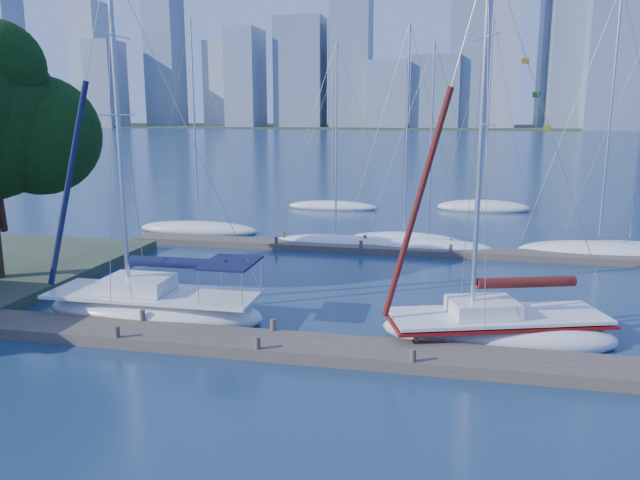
# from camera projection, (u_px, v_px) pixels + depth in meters

# --- Properties ---
(ground) EXTENTS (700.00, 700.00, 0.00)m
(ground) POSITION_uv_depth(u_px,v_px,m) (266.00, 350.00, 21.16)
(ground) COLOR navy
(ground) RESTS_ON ground
(near_dock) EXTENTS (26.00, 2.00, 0.40)m
(near_dock) POSITION_uv_depth(u_px,v_px,m) (266.00, 345.00, 21.12)
(near_dock) COLOR #473E34
(near_dock) RESTS_ON ground
(far_dock) EXTENTS (30.00, 1.80, 0.36)m
(far_dock) POSITION_uv_depth(u_px,v_px,m) (380.00, 249.00, 36.03)
(far_dock) COLOR #473E34
(far_dock) RESTS_ON ground
(far_shore) EXTENTS (800.00, 100.00, 1.50)m
(far_shore) POSITION_uv_depth(u_px,v_px,m) (444.00, 127.00, 327.59)
(far_shore) COLOR #38472D
(far_shore) RESTS_ON ground
(sailboat_navy) EXTENTS (8.93, 3.00, 14.01)m
(sailboat_navy) POSITION_uv_depth(u_px,v_px,m) (153.00, 292.00, 24.26)
(sailboat_navy) COLOR white
(sailboat_navy) RESTS_ON ground
(sailboat_maroon) EXTENTS (8.53, 5.03, 13.50)m
(sailboat_maroon) POSITION_uv_depth(u_px,v_px,m) (498.00, 311.00, 21.92)
(sailboat_maroon) COLOR white
(sailboat_maroon) RESTS_ON ground
(bg_boat_0) EXTENTS (8.59, 4.41, 14.14)m
(bg_boat_0) POSITION_uv_depth(u_px,v_px,m) (199.00, 228.00, 41.88)
(bg_boat_0) COLOR white
(bg_boat_0) RESTS_ON ground
(bg_boat_1) EXTENTS (7.76, 2.14, 12.13)m
(bg_boat_1) POSITION_uv_depth(u_px,v_px,m) (336.00, 242.00, 37.49)
(bg_boat_1) COLOR white
(bg_boat_1) RESTS_ON ground
(bg_boat_2) EXTENTS (7.32, 4.23, 13.29)m
(bg_boat_2) POSITION_uv_depth(u_px,v_px,m) (404.00, 240.00, 38.03)
(bg_boat_2) COLOR white
(bg_boat_2) RESTS_ON ground
(bg_boat_3) EXTENTS (7.86, 5.15, 12.06)m
(bg_boat_3) POSITION_uv_depth(u_px,v_px,m) (427.00, 247.00, 36.21)
(bg_boat_3) COLOR white
(bg_boat_3) RESTS_ON ground
(bg_boat_4) EXTENTS (8.96, 4.34, 14.84)m
(bg_boat_4) POSITION_uv_depth(u_px,v_px,m) (598.00, 251.00, 34.86)
(bg_boat_4) COLOR white
(bg_boat_4) RESTS_ON ground
(bg_boat_5) EXTENTS (7.31, 3.39, 12.88)m
(bg_boat_5) POSITION_uv_depth(u_px,v_px,m) (629.00, 249.00, 35.52)
(bg_boat_5) COLOR white
(bg_boat_5) RESTS_ON ground
(bg_boat_6) EXTENTS (7.52, 2.03, 11.28)m
(bg_boat_6) POSITION_uv_depth(u_px,v_px,m) (333.00, 206.00, 52.03)
(bg_boat_6) COLOR white
(bg_boat_6) RESTS_ON ground
(bg_boat_7) EXTENTS (7.83, 5.42, 15.64)m
(bg_boat_7) POSITION_uv_depth(u_px,v_px,m) (483.00, 206.00, 51.23)
(bg_boat_7) COLOR white
(bg_boat_7) RESTS_ON ground
(skyline) EXTENTS (503.78, 51.31, 101.25)m
(skyline) POSITION_uv_depth(u_px,v_px,m) (493.00, 53.00, 288.15)
(skyline) COLOR #8190A7
(skyline) RESTS_ON ground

